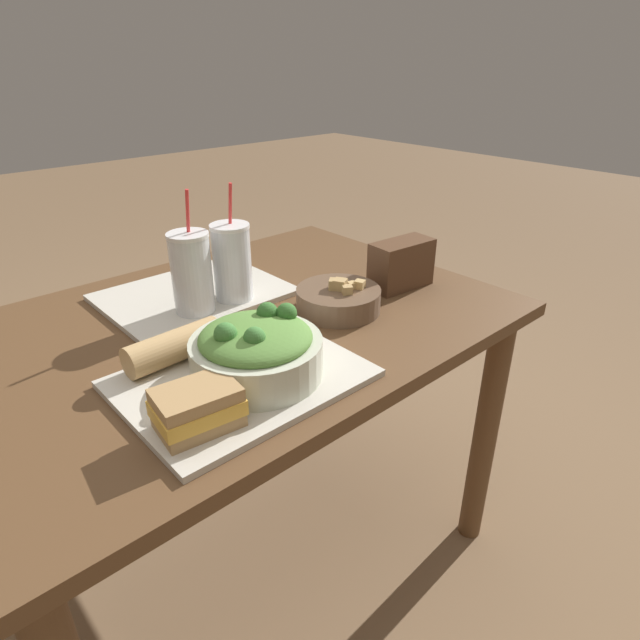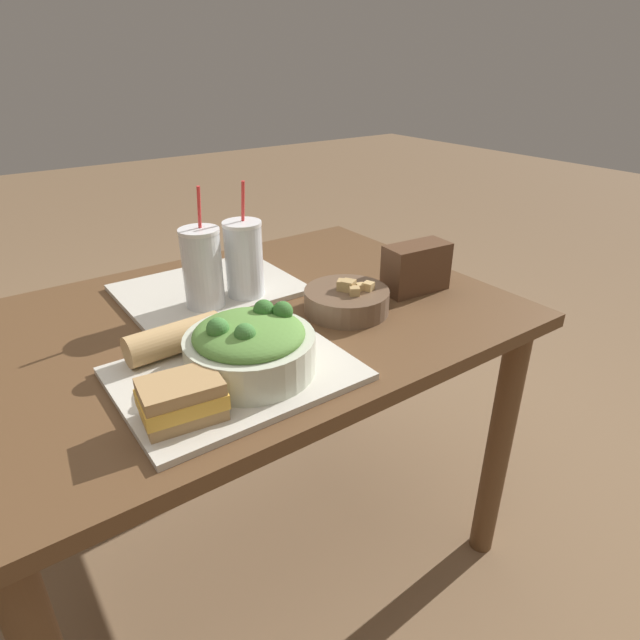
# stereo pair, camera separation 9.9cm
# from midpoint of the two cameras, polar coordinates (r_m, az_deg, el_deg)

# --- Properties ---
(ground_plane) EXTENTS (12.00, 12.00, 0.00)m
(ground_plane) POSITION_cam_midpoint_polar(r_m,az_deg,el_deg) (1.59, -9.13, -23.70)
(ground_plane) COLOR #846647
(dining_table) EXTENTS (1.14, 0.80, 0.71)m
(dining_table) POSITION_cam_midpoint_polar(r_m,az_deg,el_deg) (1.19, -11.21, -4.74)
(dining_table) COLOR brown
(dining_table) RESTS_ON ground_plane
(tray_near) EXTENTS (0.39, 0.30, 0.01)m
(tray_near) POSITION_cam_midpoint_polar(r_m,az_deg,el_deg) (0.93, -11.44, -6.23)
(tray_near) COLOR beige
(tray_near) RESTS_ON dining_table
(tray_far) EXTENTS (0.39, 0.30, 0.01)m
(tray_far) POSITION_cam_midpoint_polar(r_m,az_deg,el_deg) (1.27, -15.38, 2.64)
(tray_far) COLOR beige
(tray_far) RESTS_ON dining_table
(salad_bowl) EXTENTS (0.22, 0.22, 0.11)m
(salad_bowl) POSITION_cam_midpoint_polar(r_m,az_deg,el_deg) (0.90, -9.95, -3.20)
(salad_bowl) COLOR beige
(salad_bowl) RESTS_ON tray_near
(soup_bowl) EXTENTS (0.18, 0.18, 0.07)m
(soup_bowl) POSITION_cam_midpoint_polar(r_m,az_deg,el_deg) (1.15, -0.48, 2.24)
(soup_bowl) COLOR brown
(soup_bowl) RESTS_ON dining_table
(sandwich_near) EXTENTS (0.13, 0.10, 0.06)m
(sandwich_near) POSITION_cam_midpoint_polar(r_m,az_deg,el_deg) (0.81, -16.43, -9.09)
(sandwich_near) COLOR tan
(sandwich_near) RESTS_ON tray_near
(baguette_near) EXTENTS (0.18, 0.06, 0.06)m
(baguette_near) POSITION_cam_midpoint_polar(r_m,az_deg,el_deg) (0.98, -18.00, -2.73)
(baguette_near) COLOR tan
(baguette_near) RESTS_ON tray_near
(drink_cup_dark) EXTENTS (0.08, 0.08, 0.26)m
(drink_cup_dark) POSITION_cam_midpoint_polar(r_m,az_deg,el_deg) (1.14, -15.94, 4.55)
(drink_cup_dark) COLOR silver
(drink_cup_dark) RESTS_ON tray_far
(drink_cup_red) EXTENTS (0.08, 0.08, 0.25)m
(drink_cup_red) POSITION_cam_midpoint_polar(r_m,az_deg,el_deg) (1.18, -11.73, 5.78)
(drink_cup_red) COLOR silver
(drink_cup_red) RESTS_ON tray_far
(chip_bag) EXTENTS (0.16, 0.09, 0.11)m
(chip_bag) POSITION_cam_midpoint_polar(r_m,az_deg,el_deg) (1.27, 6.45, 5.89)
(chip_bag) COLOR brown
(chip_bag) RESTS_ON dining_table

